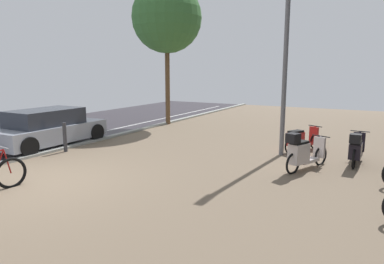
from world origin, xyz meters
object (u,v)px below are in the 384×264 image
object	(u,v)px
parked_car_near	(48,128)
street_tree	(167,18)
lamp_post	(286,52)
bollard_far	(65,137)
scooter_far	(300,139)
scooter_near	(356,149)
scooter_mid	(303,153)

from	to	relation	value
parked_car_near	street_tree	xyz separation A→B (m)	(0.96, 6.19, 4.37)
lamp_post	bollard_far	world-z (taller)	lamp_post
scooter_far	parked_car_near	distance (m)	8.54
scooter_far	scooter_near	bearing A→B (deg)	-29.35
street_tree	bollard_far	size ratio (longest dim) A/B	6.99
scooter_near	scooter_far	xyz separation A→B (m)	(-1.71, 0.96, -0.06)
scooter_mid	parked_car_near	size ratio (longest dim) A/B	0.45
lamp_post	bollard_far	distance (m)	7.38
parked_car_near	lamp_post	distance (m)	8.26
scooter_mid	street_tree	distance (m)	10.06
scooter_near	parked_car_near	size ratio (longest dim) A/B	0.47
scooter_near	lamp_post	world-z (taller)	lamp_post
scooter_mid	bollard_far	bearing A→B (deg)	-168.52
scooter_near	scooter_mid	world-z (taller)	scooter_mid
bollard_far	scooter_near	bearing A→B (deg)	18.25
scooter_mid	street_tree	bearing A→B (deg)	145.53
parked_car_near	scooter_near	bearing A→B (deg)	14.07
parked_car_near	scooter_mid	bearing A→B (deg)	7.47
scooter_near	scooter_mid	xyz separation A→B (m)	(-1.18, -1.30, 0.04)
scooter_far	street_tree	xyz separation A→B (m)	(-6.89, 2.83, 4.60)
scooter_far	lamp_post	distance (m)	2.88
scooter_far	lamp_post	world-z (taller)	lamp_post
street_tree	bollard_far	distance (m)	7.95
parked_car_near	lamp_post	bearing A→B (deg)	18.94
street_tree	scooter_far	bearing A→B (deg)	-22.34
scooter_far	parked_car_near	xyz separation A→B (m)	(-7.85, -3.36, 0.24)
lamp_post	street_tree	xyz separation A→B (m)	(-6.49, 3.63, 1.87)
scooter_far	parked_car_near	size ratio (longest dim) A/B	0.41
street_tree	lamp_post	bearing A→B (deg)	-29.23
parked_car_near	street_tree	distance (m)	7.63
scooter_near	scooter_far	bearing A→B (deg)	150.65
scooter_mid	parked_car_near	distance (m)	8.45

